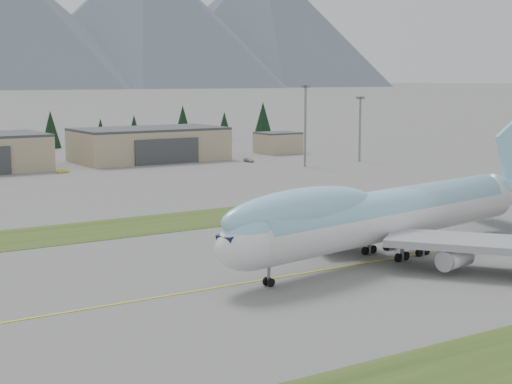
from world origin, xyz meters
TOP-DOWN VIEW (x-y plane):
  - ground at (0.00, 0.00)m, footprint 7000.00×7000.00m
  - grass_strip_far at (0.00, 45.00)m, footprint 400.00×18.00m
  - taxiway_line_main at (0.00, 0.00)m, footprint 400.00×0.40m
  - boeing_747_freighter at (15.08, 1.40)m, footprint 77.14×65.30m
  - hangar_right at (45.00, 149.90)m, footprint 48.00×26.60m
  - control_shed at (95.00, 148.00)m, footprint 14.00×12.00m
  - service_vehicle_b at (9.31, 131.84)m, footprint 3.44×1.42m
  - service_vehicle_c at (69.79, 127.88)m, footprint 2.03×4.53m

SIDE VIEW (x-z plane):
  - ground at x=0.00m, z-range 0.00..0.00m
  - grass_strip_far at x=0.00m, z-range -0.04..0.04m
  - taxiway_line_main at x=0.00m, z-range -0.01..0.01m
  - service_vehicle_b at x=9.31m, z-range -0.55..0.55m
  - service_vehicle_c at x=69.79m, z-range -0.64..0.64m
  - control_shed at x=95.00m, z-range 0.00..7.60m
  - hangar_right at x=45.00m, z-range -0.01..10.79m
  - boeing_747_freighter at x=15.08m, z-range -3.44..16.78m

